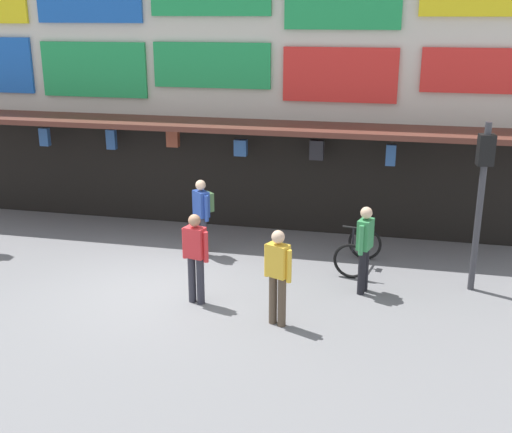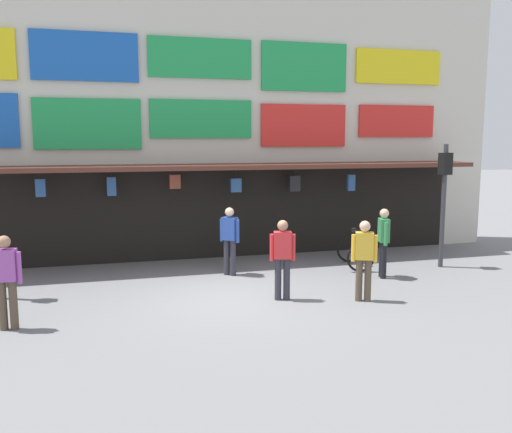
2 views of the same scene
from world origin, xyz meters
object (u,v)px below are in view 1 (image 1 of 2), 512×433
(pedestrian_in_white, at_px, (202,211))
(bicycle_parked, at_px, (358,250))
(traffic_light_far, at_px, (482,180))
(pedestrian_in_green, at_px, (195,254))
(pedestrian_in_red, at_px, (278,272))
(pedestrian_in_purple, at_px, (365,245))

(pedestrian_in_white, bearing_deg, bicycle_parked, -0.76)
(bicycle_parked, bearing_deg, traffic_light_far, -14.22)
(pedestrian_in_green, distance_m, pedestrian_in_white, 2.40)
(pedestrian_in_white, bearing_deg, pedestrian_in_red, -52.38)
(pedestrian_in_red, distance_m, pedestrian_in_white, 3.58)
(pedestrian_in_purple, relative_size, pedestrian_in_white, 1.00)
(traffic_light_far, height_order, bicycle_parked, traffic_light_far)
(traffic_light_far, relative_size, pedestrian_in_purple, 1.90)
(bicycle_parked, xyz_separation_m, pedestrian_in_red, (-1.14, -2.79, 0.55))
(pedestrian_in_purple, xyz_separation_m, pedestrian_in_white, (-3.50, 1.21, 0.04))
(traffic_light_far, xyz_separation_m, bicycle_parked, (-2.18, 0.55, -1.75))
(traffic_light_far, height_order, pedestrian_in_green, traffic_light_far)
(bicycle_parked, height_order, pedestrian_in_red, pedestrian_in_red)
(pedestrian_in_red, xyz_separation_m, pedestrian_in_purple, (1.32, 1.63, 0.00))
(pedestrian_in_red, distance_m, pedestrian_in_green, 1.67)
(bicycle_parked, distance_m, pedestrian_in_white, 3.38)
(traffic_light_far, xyz_separation_m, pedestrian_in_purple, (-2.01, -0.61, -1.19))
(bicycle_parked, relative_size, pedestrian_in_purple, 0.76)
(traffic_light_far, height_order, pedestrian_in_red, traffic_light_far)
(traffic_light_far, height_order, pedestrian_in_purple, traffic_light_far)
(traffic_light_far, xyz_separation_m, pedestrian_in_white, (-5.51, 0.60, -1.16))
(traffic_light_far, distance_m, bicycle_parked, 2.85)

